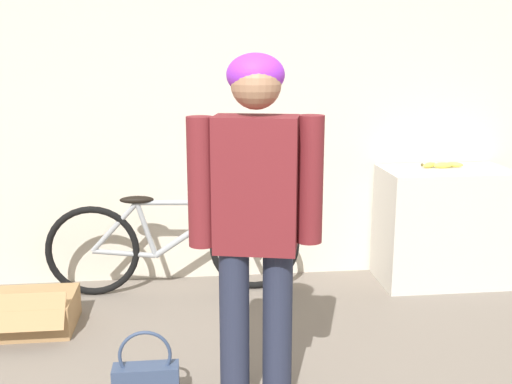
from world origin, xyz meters
TOP-DOWN VIEW (x-y plane):
  - wall_back at (0.00, 2.74)m, footprint 8.00×0.07m
  - side_shelf at (1.45, 2.45)m, footprint 0.87×0.48m
  - person at (-0.02, 1.04)m, footprint 0.57×0.27m
  - bicycle at (-0.41, 2.46)m, footprint 1.68×0.46m
  - banana at (1.43, 2.50)m, footprint 0.30×0.09m
  - handbag at (-0.51, 1.12)m, footprint 0.30×0.10m
  - cardboard_box at (-1.23, 1.99)m, footprint 0.50×0.47m

SIDE VIEW (x-z plane):
  - cardboard_box at x=-1.23m, z-range -0.04..0.24m
  - handbag at x=-0.51m, z-range -0.07..0.30m
  - bicycle at x=-0.41m, z-range -0.01..0.67m
  - side_shelf at x=1.45m, z-range 0.00..0.80m
  - banana at x=1.43m, z-range 0.80..0.84m
  - person at x=-0.02m, z-range 0.15..1.73m
  - wall_back at x=0.00m, z-range 0.00..2.60m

